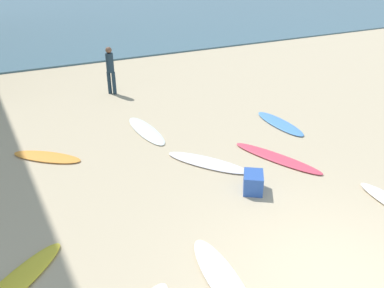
# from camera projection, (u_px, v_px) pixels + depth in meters

# --- Properties ---
(ocean_water) EXTENTS (120.00, 40.00, 0.08)m
(ocean_water) POSITION_uv_depth(u_px,v_px,m) (30.00, 14.00, 34.53)
(ocean_water) COLOR #426675
(ocean_water) RESTS_ON ground_plane
(surfboard_0) EXTENTS (0.63, 2.34, 0.06)m
(surfboard_0) POSITION_uv_depth(u_px,v_px,m) (146.00, 130.00, 11.56)
(surfboard_0) COLOR white
(surfboard_0) RESTS_ON ground_plane
(surfboard_2) EXTENTS (2.01, 1.76, 0.09)m
(surfboard_2) POSITION_uv_depth(u_px,v_px,m) (12.00, 286.00, 6.11)
(surfboard_2) COLOR yellow
(surfboard_2) RESTS_ON ground_plane
(surfboard_3) EXTENTS (1.31, 2.56, 0.07)m
(surfboard_3) POSITION_uv_depth(u_px,v_px,m) (277.00, 158.00, 9.99)
(surfboard_3) COLOR #E5445B
(surfboard_3) RESTS_ON ground_plane
(surfboard_4) EXTENTS (0.67, 2.16, 0.07)m
(surfboard_4) POSITION_uv_depth(u_px,v_px,m) (280.00, 123.00, 12.03)
(surfboard_4) COLOR #508FE1
(surfboard_4) RESTS_ON ground_plane
(surfboard_6) EXTENTS (1.80, 1.71, 0.07)m
(surfboard_6) POSITION_uv_depth(u_px,v_px,m) (47.00, 157.00, 10.04)
(surfboard_6) COLOR orange
(surfboard_6) RESTS_ON ground_plane
(surfboard_7) EXTENTS (1.73, 2.19, 0.07)m
(surfboard_7) POSITION_uv_depth(u_px,v_px,m) (207.00, 162.00, 9.77)
(surfboard_7) COLOR silver
(surfboard_7) RESTS_ON ground_plane
(surfboard_9) EXTENTS (0.73, 2.06, 0.07)m
(surfboard_9) POSITION_uv_depth(u_px,v_px,m) (222.00, 278.00, 6.27)
(surfboard_9) COLOR white
(surfboard_9) RESTS_ON ground_plane
(beachgoer_near) EXTENTS (0.40, 0.40, 1.78)m
(beachgoer_near) POSITION_uv_depth(u_px,v_px,m) (110.00, 68.00, 14.29)
(beachgoer_near) COLOR #1E3342
(beachgoer_near) RESTS_ON ground_plane
(beach_cooler) EXTENTS (0.67, 0.70, 0.44)m
(beach_cooler) POSITION_uv_depth(u_px,v_px,m) (253.00, 182.00, 8.57)
(beach_cooler) COLOR #2D56B2
(beach_cooler) RESTS_ON ground_plane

